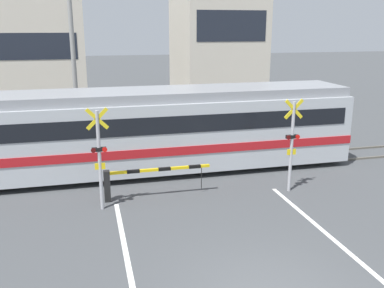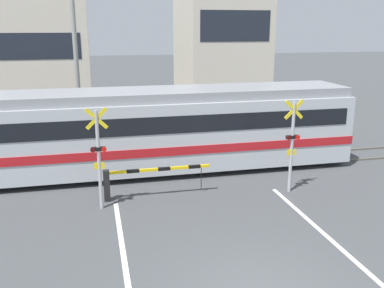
{
  "view_description": "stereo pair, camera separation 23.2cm",
  "coord_description": "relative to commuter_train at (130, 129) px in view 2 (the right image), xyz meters",
  "views": [
    {
      "loc": [
        -3.49,
        -7.29,
        5.59
      ],
      "look_at": [
        0.0,
        6.72,
        1.6
      ],
      "focal_mm": 40.0,
      "sensor_mm": 36.0,
      "label": 1
    },
    {
      "loc": [
        -3.27,
        -7.34,
        5.59
      ],
      "look_at": [
        0.0,
        6.72,
        1.6
      ],
      "focal_mm": 40.0,
      "sensor_mm": 36.0,
      "label": 2
    }
  ],
  "objects": [
    {
      "name": "rail_track_near",
      "position": [
        1.97,
        -0.72,
        -1.69
      ],
      "size": [
        50.0,
        0.1,
        0.08
      ],
      "color": "#5B564C",
      "rests_on": "ground_plane"
    },
    {
      "name": "rail_track_far",
      "position": [
        1.97,
        0.72,
        -1.69
      ],
      "size": [
        50.0,
        0.1,
        0.08
      ],
      "color": "#5B564C",
      "rests_on": "ground_plane"
    },
    {
      "name": "road_stripe_right",
      "position": [
        4.74,
        -7.95,
        -1.73
      ],
      "size": [
        0.14,
        9.8,
        0.01
      ],
      "color": "white",
      "rests_on": "ground_plane"
    },
    {
      "name": "commuter_train",
      "position": [
        0.0,
        0.0,
        0.0
      ],
      "size": [
        17.59,
        2.86,
        3.24
      ],
      "color": "#B7BCC1",
      "rests_on": "ground_plane"
    },
    {
      "name": "crossing_barrier_near",
      "position": [
        -0.15,
        -2.76,
        -0.99
      ],
      "size": [
        3.58,
        0.2,
        1.07
      ],
      "color": "black",
      "rests_on": "ground_plane"
    },
    {
      "name": "crossing_barrier_far",
      "position": [
        4.09,
        2.84,
        -0.99
      ],
      "size": [
        3.58,
        0.2,
        1.07
      ],
      "color": "black",
      "rests_on": "ground_plane"
    },
    {
      "name": "crossing_signal_left",
      "position": [
        -1.25,
        -3.32,
        0.06
      ],
      "size": [
        0.68,
        0.15,
        3.25
      ],
      "color": "#B2B2B7",
      "rests_on": "ground_plane"
    },
    {
      "name": "crossing_signal_right",
      "position": [
        5.19,
        -3.32,
        0.06
      ],
      "size": [
        0.68,
        0.15,
        3.25
      ],
      "color": "#B2B2B7",
      "rests_on": "ground_plane"
    },
    {
      "name": "building_left_of_street",
      "position": [
        -4.33,
        15.53,
        2.27
      ],
      "size": [
        5.87,
        7.1,
        8.0
      ],
      "color": "beige",
      "rests_on": "ground_plane"
    },
    {
      "name": "building_right_of_street",
      "position": [
        8.25,
        15.53,
        3.36
      ],
      "size": [
        5.82,
        7.1,
        10.18
      ],
      "color": "beige",
      "rests_on": "ground_plane"
    },
    {
      "name": "utility_pole_streetside",
      "position": [
        -2.0,
        5.34,
        1.78
      ],
      "size": [
        0.22,
        0.22,
        7.02
      ],
      "color": "gray",
      "rests_on": "ground_plane"
    }
  ]
}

